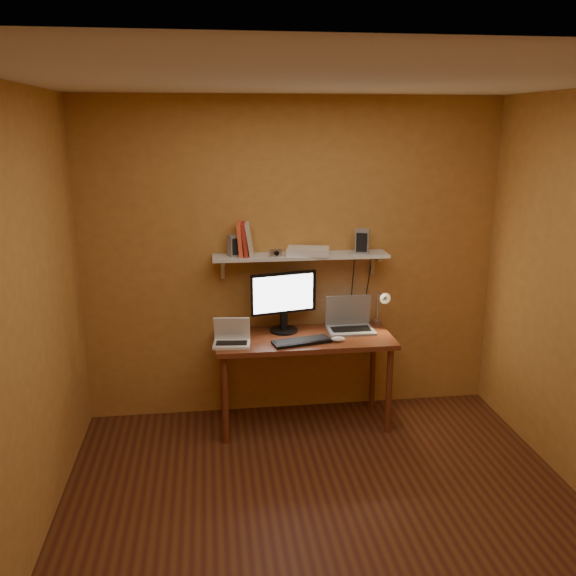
{
  "coord_description": "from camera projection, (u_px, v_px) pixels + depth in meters",
  "views": [
    {
      "loc": [
        -0.68,
        -3.22,
        2.38
      ],
      "look_at": [
        -0.1,
        1.18,
        1.18
      ],
      "focal_mm": 38.0,
      "sensor_mm": 36.0,
      "label": 1
    }
  ],
  "objects": [
    {
      "name": "desk_lamp",
      "position": [
        382.0,
        304.0,
        4.97
      ],
      "size": [
        0.09,
        0.23,
        0.38
      ],
      "color": "silver",
      "rests_on": "desk"
    },
    {
      "name": "netbook",
      "position": [
        232.0,
        337.0,
        4.64
      ],
      "size": [
        0.29,
        0.22,
        0.21
      ],
      "rotation": [
        0.0,
        0.0,
        -0.1
      ],
      "color": "white",
      "rests_on": "desk"
    },
    {
      "name": "laptop",
      "position": [
        350.0,
        321.0,
        4.97
      ],
      "size": [
        0.37,
        0.27,
        0.28
      ],
      "rotation": [
        0.0,
        0.0,
        0.01
      ],
      "color": "gray",
      "rests_on": "desk"
    },
    {
      "name": "keyboard",
      "position": [
        302.0,
        342.0,
        4.67
      ],
      "size": [
        0.47,
        0.24,
        0.02
      ],
      "primitive_type": "cube",
      "rotation": [
        0.0,
        0.0,
        0.22
      ],
      "color": "black",
      "rests_on": "desk"
    },
    {
      "name": "shelf_camera",
      "position": [
        275.0,
        253.0,
        4.74
      ],
      "size": [
        0.11,
        0.06,
        0.06
      ],
      "color": "silver",
      "rests_on": "wall_shelf"
    },
    {
      "name": "desk",
      "position": [
        304.0,
        347.0,
        4.84
      ],
      "size": [
        1.4,
        0.6,
        0.75
      ],
      "color": "brown",
      "rests_on": "ground"
    },
    {
      "name": "room",
      "position": [
        332.0,
        321.0,
        3.45
      ],
      "size": [
        3.44,
        3.24,
        2.64
      ],
      "color": "#522C15",
      "rests_on": "ground"
    },
    {
      "name": "speaker_left",
      "position": [
        235.0,
        246.0,
        4.76
      ],
      "size": [
        0.12,
        0.12,
        0.17
      ],
      "primitive_type": "cube",
      "rotation": [
        0.0,
        0.0,
        0.32
      ],
      "color": "gray",
      "rests_on": "wall_shelf"
    },
    {
      "name": "wall_shelf",
      "position": [
        301.0,
        256.0,
        4.85
      ],
      "size": [
        1.4,
        0.25,
        0.21
      ],
      "color": "silver",
      "rests_on": "room"
    },
    {
      "name": "speaker_right",
      "position": [
        362.0,
        241.0,
        4.86
      ],
      "size": [
        0.14,
        0.14,
        0.19
      ],
      "primitive_type": "cube",
      "rotation": [
        0.0,
        0.0,
        -0.32
      ],
      "color": "gray",
      "rests_on": "wall_shelf"
    },
    {
      "name": "books",
      "position": [
        245.0,
        239.0,
        4.76
      ],
      "size": [
        0.15,
        0.18,
        0.26
      ],
      "color": "#EB5331",
      "rests_on": "wall_shelf"
    },
    {
      "name": "router",
      "position": [
        308.0,
        251.0,
        4.83
      ],
      "size": [
        0.37,
        0.29,
        0.05
      ],
      "primitive_type": "cube",
      "rotation": [
        0.0,
        0.0,
        -0.23
      ],
      "color": "white",
      "rests_on": "wall_shelf"
    },
    {
      "name": "monitor",
      "position": [
        284.0,
        299.0,
        4.87
      ],
      "size": [
        0.54,
        0.27,
        0.49
      ],
      "rotation": [
        0.0,
        0.0,
        0.22
      ],
      "color": "black",
      "rests_on": "desk"
    },
    {
      "name": "mouse",
      "position": [
        338.0,
        339.0,
        4.71
      ],
      "size": [
        0.12,
        0.08,
        0.04
      ],
      "primitive_type": "ellipsoid",
      "rotation": [
        0.0,
        0.0,
        -0.15
      ],
      "color": "white",
      "rests_on": "desk"
    }
  ]
}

